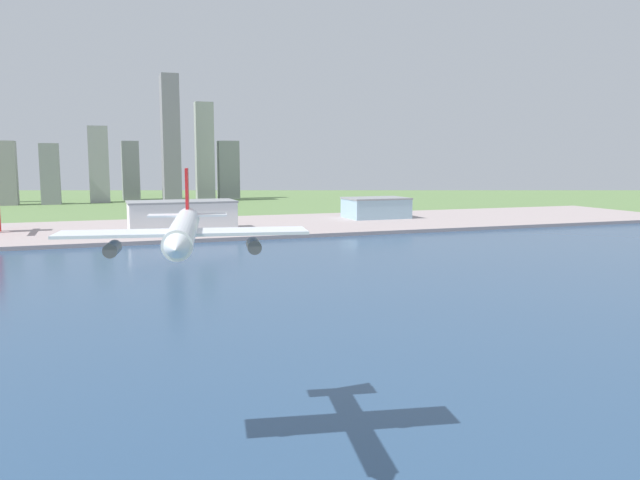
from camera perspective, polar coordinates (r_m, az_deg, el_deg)
ground_plane at (r=262.65m, az=-11.41°, el=-3.72°), size 2400.00×2400.00×0.00m
water_bay at (r=204.79m, az=-8.95°, el=-6.77°), size 840.00×360.00×0.15m
industrial_pier at (r=449.44m, az=-14.95°, el=0.89°), size 840.00×140.00×2.50m
airplane_landing at (r=102.98m, az=-12.14°, el=0.79°), size 40.63×43.28×13.55m
warehouse_main at (r=429.26m, az=-12.27°, el=2.16°), size 69.56×31.39×19.55m
warehouse_annex at (r=509.79m, az=5.04°, el=2.91°), size 48.29×34.61×16.28m
distant_skyline at (r=769.44m, az=-16.93°, el=6.90°), size 302.50×75.73×144.20m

